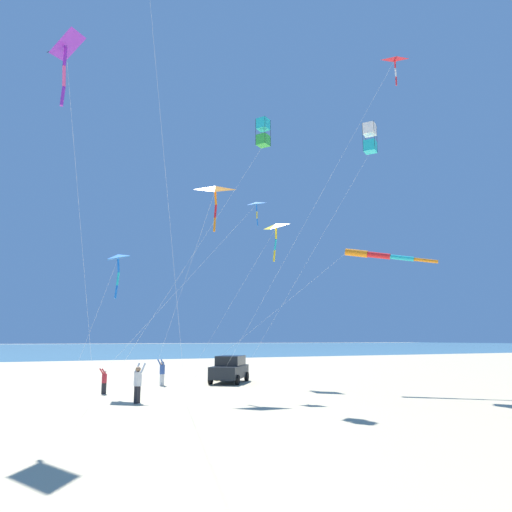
{
  "coord_description": "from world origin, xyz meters",
  "views": [
    {
      "loc": [
        -27.29,
        7.43,
        3.03
      ],
      "look_at": [
        -3.24,
        -4.13,
        7.67
      ],
      "focal_mm": 33.52,
      "sensor_mm": 36.0,
      "label": 1
    }
  ],
  "objects_px": {
    "person_child_green_jacket": "(162,371)",
    "kite_delta_rainbow_low_near": "(215,190)",
    "kite_windsock_checkered_midright": "(377,255)",
    "parked_car": "(230,369)",
    "kite_box_striped_overhead": "(263,133)",
    "kite_delta_purple_drifting": "(64,46)",
    "kite_delta_blue_topmost": "(394,61)",
    "kite_delta_long_streamer_right": "(256,205)",
    "kite_delta_small_distant": "(276,227)",
    "kite_delta_yellow_midlevel": "(118,258)",
    "cooler_box": "(216,377)",
    "person_child_grey_jacket": "(104,380)",
    "person_adult_flyer": "(138,381)",
    "kite_box_teal_far_right": "(370,138)"
  },
  "relations": [
    {
      "from": "kite_delta_rainbow_low_near",
      "to": "kite_box_striped_overhead",
      "type": "relative_size",
      "value": 0.8
    },
    {
      "from": "parked_car",
      "to": "kite_windsock_checkered_midright",
      "type": "distance_m",
      "value": 12.87
    },
    {
      "from": "cooler_box",
      "to": "person_adult_flyer",
      "type": "distance_m",
      "value": 13.12
    },
    {
      "from": "person_child_grey_jacket",
      "to": "kite_delta_small_distant",
      "type": "bearing_deg",
      "value": -83.63
    },
    {
      "from": "person_child_green_jacket",
      "to": "kite_delta_rainbow_low_near",
      "type": "xyz_separation_m",
      "value": [
        -5.7,
        -1.4,
        11.02
      ]
    },
    {
      "from": "kite_delta_blue_topmost",
      "to": "kite_box_striped_overhead",
      "type": "bearing_deg",
      "value": 64.95
    },
    {
      "from": "person_child_green_jacket",
      "to": "kite_delta_small_distant",
      "type": "relative_size",
      "value": 0.15
    },
    {
      "from": "person_child_green_jacket",
      "to": "person_child_grey_jacket",
      "type": "relative_size",
      "value": 1.22
    },
    {
      "from": "person_child_grey_jacket",
      "to": "kite_delta_long_streamer_right",
      "type": "height_order",
      "value": "kite_delta_long_streamer_right"
    },
    {
      "from": "person_child_grey_jacket",
      "to": "kite_box_teal_far_right",
      "type": "distance_m",
      "value": 22.96
    },
    {
      "from": "kite_delta_purple_drifting",
      "to": "kite_box_striped_overhead",
      "type": "xyz_separation_m",
      "value": [
        2.1,
        -10.97,
        -1.13
      ]
    },
    {
      "from": "person_child_green_jacket",
      "to": "kite_delta_small_distant",
      "type": "xyz_separation_m",
      "value": [
        -2.12,
        -7.45,
        10.09
      ]
    },
    {
      "from": "parked_car",
      "to": "kite_delta_yellow_midlevel",
      "type": "xyz_separation_m",
      "value": [
        -3.78,
        8.67,
        6.71
      ]
    },
    {
      "from": "person_child_green_jacket",
      "to": "kite_delta_yellow_midlevel",
      "type": "bearing_deg",
      "value": 134.6
    },
    {
      "from": "kite_delta_blue_topmost",
      "to": "kite_delta_yellow_midlevel",
      "type": "height_order",
      "value": "kite_delta_blue_topmost"
    },
    {
      "from": "person_child_grey_jacket",
      "to": "kite_delta_blue_topmost",
      "type": "bearing_deg",
      "value": -120.3
    },
    {
      "from": "kite_delta_yellow_midlevel",
      "to": "kite_box_striped_overhead",
      "type": "bearing_deg",
      "value": -124.22
    },
    {
      "from": "person_child_green_jacket",
      "to": "kite_delta_long_streamer_right",
      "type": "distance_m",
      "value": 12.6
    },
    {
      "from": "parked_car",
      "to": "kite_delta_blue_topmost",
      "type": "distance_m",
      "value": 22.67
    },
    {
      "from": "parked_car",
      "to": "kite_delta_purple_drifting",
      "type": "distance_m",
      "value": 22.3
    },
    {
      "from": "person_child_green_jacket",
      "to": "kite_windsock_checkered_midright",
      "type": "relative_size",
      "value": 0.13
    },
    {
      "from": "kite_windsock_checkered_midright",
      "to": "kite_delta_yellow_midlevel",
      "type": "distance_m",
      "value": 15.89
    },
    {
      "from": "person_adult_flyer",
      "to": "kite_delta_small_distant",
      "type": "xyz_separation_m",
      "value": [
        6.01,
        -10.77,
        10.01
      ]
    },
    {
      "from": "cooler_box",
      "to": "kite_box_teal_far_right",
      "type": "relative_size",
      "value": 0.04
    },
    {
      "from": "kite_delta_blue_topmost",
      "to": "kite_delta_yellow_midlevel",
      "type": "xyz_separation_m",
      "value": [
        8.12,
        14.17,
        -11.78
      ]
    },
    {
      "from": "person_adult_flyer",
      "to": "kite_delta_long_streamer_right",
      "type": "height_order",
      "value": "kite_delta_long_streamer_right"
    },
    {
      "from": "person_child_green_jacket",
      "to": "kite_delta_long_streamer_right",
      "type": "relative_size",
      "value": 0.15
    },
    {
      "from": "cooler_box",
      "to": "person_child_green_jacket",
      "type": "distance_m",
      "value": 5.24
    },
    {
      "from": "kite_delta_long_streamer_right",
      "to": "kite_delta_yellow_midlevel",
      "type": "bearing_deg",
      "value": 71.65
    },
    {
      "from": "kite_delta_purple_drifting",
      "to": "kite_delta_rainbow_low_near",
      "type": "relative_size",
      "value": 1.33
    },
    {
      "from": "kite_box_teal_far_right",
      "to": "person_child_grey_jacket",
      "type": "bearing_deg",
      "value": 75.9
    },
    {
      "from": "person_adult_flyer",
      "to": "kite_delta_small_distant",
      "type": "distance_m",
      "value": 15.88
    },
    {
      "from": "person_child_green_jacket",
      "to": "kite_delta_long_streamer_right",
      "type": "xyz_separation_m",
      "value": [
        -6.32,
        -3.82,
        10.21
      ]
    },
    {
      "from": "kite_delta_purple_drifting",
      "to": "kite_delta_yellow_midlevel",
      "type": "distance_m",
      "value": 11.47
    },
    {
      "from": "kite_delta_blue_topmost",
      "to": "kite_box_striped_overhead",
      "type": "height_order",
      "value": "kite_delta_blue_topmost"
    },
    {
      "from": "kite_box_teal_far_right",
      "to": "kite_delta_yellow_midlevel",
      "type": "relative_size",
      "value": 2.2
    },
    {
      "from": "person_adult_flyer",
      "to": "person_child_green_jacket",
      "type": "xyz_separation_m",
      "value": [
        8.13,
        -3.32,
        -0.09
      ]
    },
    {
      "from": "parked_car",
      "to": "kite_box_striped_overhead",
      "type": "xyz_separation_m",
      "value": [
        -8.58,
        1.62,
        13.87
      ]
    },
    {
      "from": "person_child_green_jacket",
      "to": "kite_delta_yellow_midlevel",
      "type": "height_order",
      "value": "kite_delta_yellow_midlevel"
    },
    {
      "from": "parked_car",
      "to": "cooler_box",
      "type": "height_order",
      "value": "parked_car"
    },
    {
      "from": "parked_car",
      "to": "kite_windsock_checkered_midright",
      "type": "height_order",
      "value": "kite_windsock_checkered_midright"
    },
    {
      "from": "kite_delta_purple_drifting",
      "to": "kite_delta_blue_topmost",
      "type": "bearing_deg",
      "value": -93.89
    },
    {
      "from": "person_adult_flyer",
      "to": "kite_windsock_checkered_midright",
      "type": "xyz_separation_m",
      "value": [
        -0.22,
        -14.69,
        7.23
      ]
    },
    {
      "from": "parked_car",
      "to": "person_child_grey_jacket",
      "type": "bearing_deg",
      "value": 110.75
    },
    {
      "from": "cooler_box",
      "to": "kite_box_striped_overhead",
      "type": "height_order",
      "value": "kite_box_striped_overhead"
    },
    {
      "from": "kite_windsock_checkered_midright",
      "to": "kite_delta_rainbow_low_near",
      "type": "bearing_deg",
      "value": 75.13
    },
    {
      "from": "cooler_box",
      "to": "kite_windsock_checkered_midright",
      "type": "relative_size",
      "value": 0.05
    },
    {
      "from": "parked_car",
      "to": "kite_delta_small_distant",
      "type": "distance_m",
      "value": 10.62
    },
    {
      "from": "person_child_green_jacket",
      "to": "cooler_box",
      "type": "bearing_deg",
      "value": -64.61
    },
    {
      "from": "kite_windsock_checkered_midright",
      "to": "kite_box_striped_overhead",
      "type": "relative_size",
      "value": 0.85
    }
  ]
}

